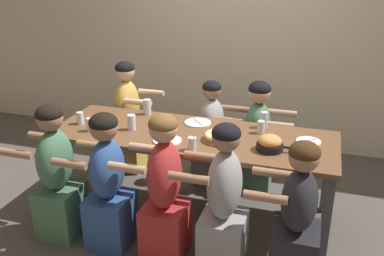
{
  "coord_description": "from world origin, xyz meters",
  "views": [
    {
      "loc": [
        1.0,
        -3.18,
        2.14
      ],
      "look_at": [
        0.0,
        0.0,
        0.81
      ],
      "focal_mm": 40.0,
      "sensor_mm": 36.0,
      "label": 1
    }
  ],
  "objects_px": {
    "cocktail_glass_blue": "(192,144)",
    "drinking_glass_c": "(261,127)",
    "diner_near_midright": "(223,205)",
    "drinking_glass_d": "(131,123)",
    "empty_plate_c": "(308,141)",
    "empty_plate_a": "(198,123)",
    "diner_near_midleft": "(108,186)",
    "diner_far_center": "(211,136)",
    "drinking_glass_e": "(90,125)",
    "diner_far_midright": "(257,139)",
    "diner_near_left": "(57,177)",
    "drinking_glass_f": "(80,119)",
    "drinking_glass_b": "(147,107)",
    "pizza_board_main": "(221,137)",
    "drinking_glass_a": "(264,121)",
    "empty_plate_b": "(159,125)",
    "skillet_bowl": "(270,144)",
    "diner_near_right": "(297,220)",
    "diner_far_left": "(128,120)",
    "empty_plate_d": "(167,140)",
    "diner_near_center": "(164,193)"
  },
  "relations": [
    {
      "from": "cocktail_glass_blue",
      "to": "drinking_glass_c",
      "type": "xyz_separation_m",
      "value": [
        0.45,
        0.5,
        0.01
      ]
    },
    {
      "from": "drinking_glass_c",
      "to": "diner_near_midright",
      "type": "xyz_separation_m",
      "value": [
        -0.12,
        -0.82,
        -0.29
      ]
    },
    {
      "from": "drinking_glass_d",
      "to": "empty_plate_c",
      "type": "bearing_deg",
      "value": 6.86
    },
    {
      "from": "empty_plate_a",
      "to": "diner_near_midleft",
      "type": "bearing_deg",
      "value": -117.07
    },
    {
      "from": "empty_plate_c",
      "to": "diner_far_center",
      "type": "bearing_deg",
      "value": 150.89
    },
    {
      "from": "cocktail_glass_blue",
      "to": "diner_far_center",
      "type": "height_order",
      "value": "diner_far_center"
    },
    {
      "from": "drinking_glass_e",
      "to": "diner_far_midright",
      "type": "distance_m",
      "value": 1.59
    },
    {
      "from": "empty_plate_a",
      "to": "diner_near_midright",
      "type": "relative_size",
      "value": 0.21
    },
    {
      "from": "drinking_glass_d",
      "to": "diner_near_left",
      "type": "relative_size",
      "value": 0.12
    },
    {
      "from": "diner_near_midright",
      "to": "diner_near_left",
      "type": "xyz_separation_m",
      "value": [
        -1.36,
        0.0,
        0.0
      ]
    },
    {
      "from": "drinking_glass_f",
      "to": "empty_plate_c",
      "type": "bearing_deg",
      "value": 5.5
    },
    {
      "from": "empty_plate_c",
      "to": "diner_near_midright",
      "type": "height_order",
      "value": "diner_near_midright"
    },
    {
      "from": "empty_plate_c",
      "to": "drinking_glass_b",
      "type": "distance_m",
      "value": 1.52
    },
    {
      "from": "pizza_board_main",
      "to": "drinking_glass_a",
      "type": "bearing_deg",
      "value": 53.24
    },
    {
      "from": "empty_plate_b",
      "to": "diner_far_center",
      "type": "height_order",
      "value": "diner_far_center"
    },
    {
      "from": "diner_far_midright",
      "to": "empty_plate_c",
      "type": "bearing_deg",
      "value": 42.63
    },
    {
      "from": "empty_plate_a",
      "to": "diner_near_midright",
      "type": "bearing_deg",
      "value": -62.69
    },
    {
      "from": "drinking_glass_a",
      "to": "drinking_glass_f",
      "type": "distance_m",
      "value": 1.63
    },
    {
      "from": "skillet_bowl",
      "to": "drinking_glass_d",
      "type": "relative_size",
      "value": 2.24
    },
    {
      "from": "diner_far_center",
      "to": "empty_plate_a",
      "type": "bearing_deg",
      "value": -3.3
    },
    {
      "from": "cocktail_glass_blue",
      "to": "drinking_glass_f",
      "type": "xyz_separation_m",
      "value": [
        -1.12,
        0.24,
        0.0
      ]
    },
    {
      "from": "skillet_bowl",
      "to": "drinking_glass_a",
      "type": "distance_m",
      "value": 0.48
    },
    {
      "from": "pizza_board_main",
      "to": "diner_near_right",
      "type": "bearing_deg",
      "value": -40.09
    },
    {
      "from": "diner_near_midright",
      "to": "empty_plate_b",
      "type": "bearing_deg",
      "value": 46.43
    },
    {
      "from": "drinking_glass_c",
      "to": "drinking_glass_f",
      "type": "relative_size",
      "value": 0.98
    },
    {
      "from": "drinking_glass_c",
      "to": "diner_far_center",
      "type": "distance_m",
      "value": 0.79
    },
    {
      "from": "diner_near_midright",
      "to": "diner_near_left",
      "type": "distance_m",
      "value": 1.36
    },
    {
      "from": "diner_far_midright",
      "to": "pizza_board_main",
      "type": "bearing_deg",
      "value": -15.7
    },
    {
      "from": "drinking_glass_b",
      "to": "diner_far_center",
      "type": "height_order",
      "value": "diner_far_center"
    },
    {
      "from": "drinking_glass_a",
      "to": "drinking_glass_b",
      "type": "height_order",
      "value": "drinking_glass_b"
    },
    {
      "from": "diner_far_left",
      "to": "diner_near_right",
      "type": "relative_size",
      "value": 1.1
    },
    {
      "from": "empty_plate_b",
      "to": "empty_plate_c",
      "type": "distance_m",
      "value": 1.28
    },
    {
      "from": "drinking_glass_f",
      "to": "empty_plate_d",
      "type": "bearing_deg",
      "value": -8.55
    },
    {
      "from": "empty_plate_c",
      "to": "diner_near_right",
      "type": "distance_m",
      "value": 0.79
    },
    {
      "from": "empty_plate_a",
      "to": "empty_plate_b",
      "type": "bearing_deg",
      "value": -153.45
    },
    {
      "from": "skillet_bowl",
      "to": "drinking_glass_b",
      "type": "xyz_separation_m",
      "value": [
        -1.22,
        0.47,
        0.02
      ]
    },
    {
      "from": "drinking_glass_e",
      "to": "diner_near_center",
      "type": "relative_size",
      "value": 0.1
    },
    {
      "from": "drinking_glass_e",
      "to": "diner_near_center",
      "type": "bearing_deg",
      "value": -27.36
    },
    {
      "from": "drinking_glass_d",
      "to": "cocktail_glass_blue",
      "type": "bearing_deg",
      "value": -21.7
    },
    {
      "from": "empty_plate_c",
      "to": "drinking_glass_e",
      "type": "height_order",
      "value": "drinking_glass_e"
    },
    {
      "from": "empty_plate_c",
      "to": "cocktail_glass_blue",
      "type": "relative_size",
      "value": 1.49
    },
    {
      "from": "empty_plate_d",
      "to": "diner_near_midright",
      "type": "bearing_deg",
      "value": -36.39
    },
    {
      "from": "drinking_glass_d",
      "to": "diner_near_center",
      "type": "relative_size",
      "value": 0.12
    },
    {
      "from": "drinking_glass_a",
      "to": "drinking_glass_f",
      "type": "bearing_deg",
      "value": -165.61
    },
    {
      "from": "diner_near_midright",
      "to": "diner_near_midleft",
      "type": "bearing_deg",
      "value": 90.0
    },
    {
      "from": "drinking_glass_b",
      "to": "drinking_glass_c",
      "type": "relative_size",
      "value": 1.35
    },
    {
      "from": "diner_near_right",
      "to": "diner_near_left",
      "type": "distance_m",
      "value": 1.87
    },
    {
      "from": "drinking_glass_c",
      "to": "drinking_glass_e",
      "type": "relative_size",
      "value": 0.92
    },
    {
      "from": "diner_far_midright",
      "to": "diner_near_midright",
      "type": "bearing_deg",
      "value": -1.36
    },
    {
      "from": "empty_plate_c",
      "to": "diner_far_midright",
      "type": "bearing_deg",
      "value": 132.63
    }
  ]
}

